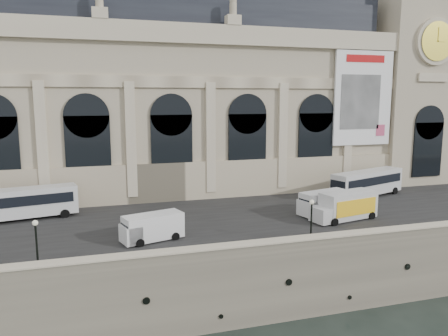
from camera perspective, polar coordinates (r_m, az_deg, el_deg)
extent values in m
plane|color=black|center=(39.49, 5.53, -19.73)|extent=(260.00, 260.00, 0.00)
cube|color=gray|center=(70.11, -5.31, -4.15)|extent=(160.00, 70.00, 6.00)
cube|color=#2D2D2D|center=(49.57, -0.51, -6.09)|extent=(160.00, 24.00, 0.06)
cube|color=gray|center=(37.31, 5.34, -10.45)|extent=(160.00, 1.20, 1.10)
cube|color=beige|center=(37.11, 5.35, -9.58)|extent=(160.00, 1.40, 0.12)
cube|color=#B4A78B|center=(63.41, -10.13, 7.13)|extent=(68.00, 18.00, 22.00)
cube|color=beige|center=(55.30, -8.78, -1.97)|extent=(68.60, 0.40, 5.00)
cube|color=beige|center=(54.71, -9.24, 17.17)|extent=(69.00, 0.80, 2.40)
cube|color=beige|center=(54.33, -9.11, 11.08)|extent=(68.00, 0.30, 1.40)
cube|color=#252931|center=(64.50, -10.50, 19.66)|extent=(64.00, 15.00, 6.00)
cube|color=beige|center=(54.23, -22.66, 3.09)|extent=(1.20, 0.50, 14.00)
cube|color=black|center=(54.16, -17.29, 1.78)|extent=(5.20, 0.25, 9.00)
cylinder|color=black|center=(53.81, -17.52, 6.54)|extent=(5.20, 0.25, 5.20)
cube|color=beige|center=(54.10, -12.06, 3.58)|extent=(1.20, 0.50, 14.00)
cube|color=black|center=(54.96, -6.81, 2.23)|extent=(5.20, 0.25, 9.00)
cylinder|color=black|center=(54.61, -6.90, 6.92)|extent=(5.20, 0.25, 5.20)
cube|color=beige|center=(55.80, -1.76, 3.94)|extent=(1.20, 0.50, 14.00)
cube|color=black|center=(57.50, 3.06, 2.58)|extent=(5.20, 0.25, 9.00)
cylinder|color=black|center=(57.17, 3.10, 7.06)|extent=(5.20, 0.25, 5.20)
cube|color=beige|center=(59.16, 7.67, 4.15)|extent=(1.20, 0.50, 14.00)
cube|color=black|center=(61.59, 11.86, 2.83)|extent=(5.20, 0.25, 9.00)
cylinder|color=black|center=(61.28, 12.00, 7.02)|extent=(5.20, 0.25, 5.20)
cube|color=beige|center=(63.93, 15.89, 4.25)|extent=(1.20, 0.50, 14.00)
cube|color=white|center=(64.66, 17.69, 8.66)|extent=(9.00, 0.35, 13.00)
cube|color=#B20B0D|center=(64.72, 18.03, 13.43)|extent=(6.00, 0.06, 1.00)
cube|color=gray|center=(64.22, 17.40, 8.23)|extent=(6.20, 0.06, 7.50)
cube|color=#C14469|center=(66.39, 19.75, 4.66)|extent=(1.40, 0.06, 1.60)
cube|color=#B4A78B|center=(76.40, 21.93, 9.94)|extent=(12.00, 14.00, 30.00)
cylinder|color=beige|center=(71.28, 25.96, 14.64)|extent=(6.60, 0.50, 6.60)
cylinder|color=black|center=(71.06, 26.13, 14.65)|extent=(5.40, 0.15, 5.40)
cylinder|color=yellow|center=(71.00, 26.17, 14.65)|extent=(5.50, 0.06, 5.50)
cube|color=yellow|center=(71.05, 26.27, 15.37)|extent=(0.14, 0.05, 2.00)
cube|color=yellow|center=(71.35, 26.58, 14.59)|extent=(1.40, 0.05, 0.14)
cube|color=black|center=(71.30, 25.05, 2.19)|extent=(5.00, 0.25, 8.00)
cube|color=silver|center=(51.66, -25.18, -4.14)|extent=(11.98, 4.71, 3.03)
cube|color=black|center=(50.34, -25.13, -4.01)|extent=(10.56, 2.20, 1.08)
cube|color=black|center=(52.81, -25.28, -3.44)|extent=(10.56, 2.20, 1.08)
cylinder|color=black|center=(51.17, -20.05, -5.63)|extent=(1.02, 0.48, 0.98)
cylinder|color=black|center=(53.53, -20.43, -5.02)|extent=(1.02, 0.48, 0.98)
cube|color=silver|center=(60.91, 18.22, -1.80)|extent=(12.07, 6.22, 3.08)
cube|color=black|center=(56.21, 14.63, -2.21)|extent=(0.82, 2.18, 1.19)
cube|color=black|center=(60.12, 19.22, -1.60)|extent=(10.35, 3.63, 1.09)
cube|color=black|center=(61.59, 17.28, -1.26)|extent=(10.35, 3.63, 1.09)
cylinder|color=black|center=(56.98, 16.49, -3.98)|extent=(1.04, 0.60, 0.99)
cylinder|color=black|center=(58.48, 14.57, -3.56)|extent=(1.04, 0.60, 0.99)
cylinder|color=black|center=(64.14, 21.41, -2.80)|extent=(1.04, 0.60, 0.99)
cylinder|color=black|center=(65.48, 19.59, -2.46)|extent=(1.04, 0.60, 0.99)
cube|color=white|center=(40.98, -9.24, -7.55)|extent=(5.80, 3.55, 2.31)
cube|color=white|center=(40.30, -12.08, -8.44)|extent=(2.05, 2.45, 1.61)
cube|color=black|center=(39.96, -12.86, -7.79)|extent=(0.56, 1.75, 0.80)
cylinder|color=black|center=(39.71, -10.90, -9.62)|extent=(0.80, 0.46, 0.76)
cylinder|color=black|center=(41.58, -12.01, -8.79)|extent=(0.80, 0.46, 0.76)
cylinder|color=black|center=(41.05, -6.36, -8.88)|extent=(0.80, 0.46, 0.76)
cylinder|color=black|center=(42.86, -7.64, -8.12)|extent=(0.80, 0.46, 0.76)
cube|color=silver|center=(50.50, 13.01, -4.37)|extent=(6.19, 3.59, 2.48)
cube|color=silver|center=(49.05, 11.01, -5.16)|extent=(2.12, 2.59, 1.72)
cube|color=black|center=(48.52, 10.50, -4.58)|extent=(0.52, 1.90, 0.86)
cylinder|color=black|center=(48.71, 12.28, -6.11)|extent=(0.86, 0.46, 0.82)
cylinder|color=black|center=(50.33, 10.53, -5.56)|extent=(0.86, 0.46, 0.82)
cylinder|color=black|center=(51.25, 15.35, -5.47)|extent=(0.86, 0.46, 0.82)
cylinder|color=black|center=(52.79, 13.59, -4.98)|extent=(0.86, 0.46, 0.82)
cube|color=silver|center=(49.09, 15.90, -4.65)|extent=(6.72, 3.68, 2.86)
cube|color=yellow|center=(48.23, 16.93, -4.94)|extent=(5.41, 1.18, 1.69)
cube|color=#B20B0D|center=(48.23, 16.93, -4.94)|extent=(3.12, 0.69, 0.64)
cube|color=silver|center=(46.85, 12.69, -5.98)|extent=(2.13, 2.63, 1.59)
cylinder|color=black|center=(46.55, 14.25, -6.88)|extent=(0.89, 0.46, 0.85)
cylinder|color=black|center=(48.29, 12.28, -6.23)|extent=(0.89, 0.46, 0.85)
cylinder|color=black|center=(50.20, 18.73, -5.92)|extent=(0.89, 0.46, 0.85)
cylinder|color=black|center=(51.82, 16.75, -5.36)|extent=(0.89, 0.46, 0.85)
cylinder|color=black|center=(36.55, -23.07, -12.19)|extent=(0.42, 0.42, 0.38)
cylinder|color=black|center=(35.99, -23.24, -9.65)|extent=(0.15, 0.15, 3.79)
sphere|color=beige|center=(35.43, -23.44, -6.60)|extent=(0.42, 0.42, 0.42)
cylinder|color=black|center=(40.68, 11.24, -9.45)|extent=(0.42, 0.42, 0.38)
cylinder|color=black|center=(40.18, 11.32, -7.14)|extent=(0.15, 0.15, 3.79)
sphere|color=beige|center=(39.67, 11.40, -4.38)|extent=(0.42, 0.42, 0.42)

